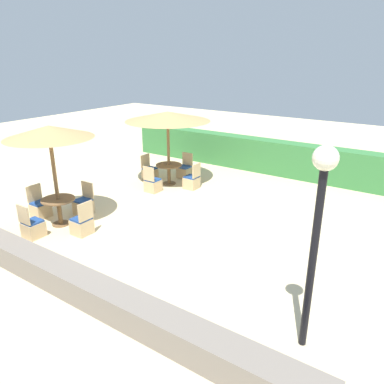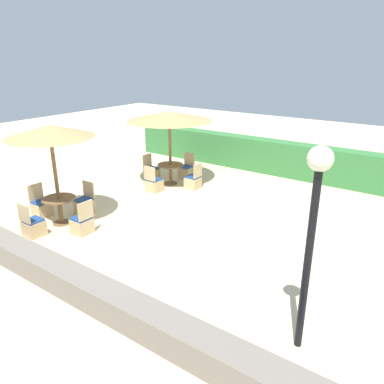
% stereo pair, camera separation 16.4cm
% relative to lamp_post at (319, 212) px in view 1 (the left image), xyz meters
% --- Properties ---
extents(ground_plane, '(40.00, 40.00, 0.00)m').
position_rel_lamp_post_xyz_m(ground_plane, '(-4.16, 2.29, -2.35)').
color(ground_plane, beige).
extents(hedge_row, '(13.00, 0.70, 1.30)m').
position_rel_lamp_post_xyz_m(hedge_row, '(-4.16, 8.52, -1.70)').
color(hedge_row, '#387A3D').
rests_on(hedge_row, ground_plane).
extents(stone_border, '(10.00, 0.56, 0.52)m').
position_rel_lamp_post_xyz_m(stone_border, '(-4.16, -1.22, -2.09)').
color(stone_border, slate).
rests_on(stone_border, ground_plane).
extents(lamp_post, '(0.36, 0.36, 3.32)m').
position_rel_lamp_post_xyz_m(lamp_post, '(0.00, 0.00, 0.00)').
color(lamp_post, black).
rests_on(lamp_post, ground_plane).
extents(parasol_front_left, '(2.27, 2.27, 2.76)m').
position_rel_lamp_post_xyz_m(parasol_front_left, '(-7.09, 0.69, 0.23)').
color(parasol_front_left, brown).
rests_on(parasol_front_left, ground_plane).
extents(round_table_front_left, '(0.90, 0.90, 0.76)m').
position_rel_lamp_post_xyz_m(round_table_front_left, '(-7.09, 0.69, -1.79)').
color(round_table_front_left, brown).
rests_on(round_table_front_left, ground_plane).
extents(patio_chair_front_left_east, '(0.46, 0.46, 0.93)m').
position_rel_lamp_post_xyz_m(patio_chair_front_left_east, '(-6.12, 0.65, -2.09)').
color(patio_chair_front_left_east, tan).
rests_on(patio_chair_front_left_east, ground_plane).
extents(patio_chair_front_left_west, '(0.46, 0.46, 0.93)m').
position_rel_lamp_post_xyz_m(patio_chair_front_left_west, '(-8.02, 0.71, -2.09)').
color(patio_chair_front_left_west, tan).
rests_on(patio_chair_front_left_west, ground_plane).
extents(patio_chair_front_left_south, '(0.46, 0.46, 0.93)m').
position_rel_lamp_post_xyz_m(patio_chair_front_left_south, '(-7.04, -0.19, -2.09)').
color(patio_chair_front_left_south, tan).
rests_on(patio_chair_front_left_south, ground_plane).
extents(patio_chair_front_left_north, '(0.46, 0.46, 0.93)m').
position_rel_lamp_post_xyz_m(patio_chair_front_left_north, '(-7.14, 1.57, -2.09)').
color(patio_chair_front_left_north, tan).
rests_on(patio_chair_front_left_north, ground_plane).
extents(parasol_back_left, '(2.95, 2.95, 2.61)m').
position_rel_lamp_post_xyz_m(parasol_back_left, '(-6.72, 5.15, 0.09)').
color(parasol_back_left, brown).
rests_on(parasol_back_left, ground_plane).
extents(round_table_back_left, '(0.93, 0.93, 0.73)m').
position_rel_lamp_post_xyz_m(round_table_back_left, '(-6.72, 5.15, -1.81)').
color(round_table_back_left, brown).
rests_on(round_table_back_left, ground_plane).
extents(patio_chair_back_left_east, '(0.46, 0.46, 0.93)m').
position_rel_lamp_post_xyz_m(patio_chair_back_left_east, '(-5.75, 5.20, -2.09)').
color(patio_chair_back_left_east, tan).
rests_on(patio_chair_back_left_east, ground_plane).
extents(patio_chair_back_left_south, '(0.46, 0.46, 0.93)m').
position_rel_lamp_post_xyz_m(patio_chair_back_left_south, '(-6.68, 4.18, -2.09)').
color(patio_chair_back_left_south, tan).
rests_on(patio_chair_back_left_south, ground_plane).
extents(patio_chair_back_left_north, '(0.46, 0.46, 0.93)m').
position_rel_lamp_post_xyz_m(patio_chair_back_left_north, '(-6.69, 6.08, -2.09)').
color(patio_chair_back_left_north, tan).
rests_on(patio_chair_back_left_north, ground_plane).
extents(patio_chair_back_left_west, '(0.46, 0.46, 0.93)m').
position_rel_lamp_post_xyz_m(patio_chair_back_left_west, '(-7.65, 5.16, -2.09)').
color(patio_chair_back_left_west, tan).
rests_on(patio_chair_back_left_west, ground_plane).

